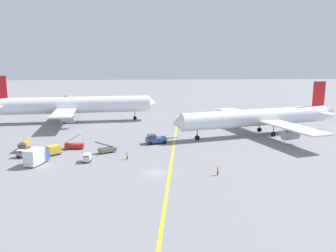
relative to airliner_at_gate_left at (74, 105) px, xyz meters
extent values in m
plane|color=gray|center=(26.42, -57.80, -5.79)|extent=(600.00, 600.00, 0.00)
cube|color=yellow|center=(30.41, -47.80, -5.78)|extent=(15.09, 119.17, 0.01)
cylinder|color=white|center=(0.43, 0.04, 0.09)|extent=(52.06, 11.04, 5.73)
cone|color=white|center=(27.35, 2.84, 0.09)|extent=(3.33, 5.53, 5.27)
cube|color=white|center=(-2.15, -0.22, -0.77)|extent=(10.83, 43.67, 0.44)
cube|color=white|center=(-23.81, -2.47, 0.66)|extent=(4.53, 13.26, 0.28)
cube|color=red|center=(-23.52, -2.44, 6.68)|extent=(4.41, 0.81, 7.45)
cylinder|color=#999EA3|center=(0.10, -12.16, -2.57)|extent=(4.45, 3.02, 2.60)
cylinder|color=#999EA3|center=(-2.40, 11.92, -2.57)|extent=(4.45, 3.02, 2.60)
cylinder|color=slate|center=(-3.49, 3.06, -3.81)|extent=(0.28, 0.28, 2.65)
cylinder|color=black|center=(-3.49, 3.06, -5.14)|extent=(1.35, 0.68, 1.30)
cylinder|color=slate|center=(-2.79, -3.71, -3.81)|extent=(0.28, 0.28, 2.65)
cylinder|color=black|center=(-2.79, -3.71, -5.14)|extent=(1.35, 0.68, 1.30)
cylinder|color=slate|center=(21.01, 2.18, -3.81)|extent=(0.28, 0.28, 2.65)
cylinder|color=black|center=(21.01, 2.18, -5.14)|extent=(1.35, 0.68, 1.30)
cylinder|color=white|center=(56.83, -25.50, -0.65)|extent=(46.67, 17.69, 4.86)
cone|color=white|center=(33.01, -32.34, -0.65)|extent=(3.93, 5.07, 4.47)
cone|color=white|center=(80.45, -18.71, -0.65)|extent=(4.53, 4.73, 3.89)
cube|color=white|center=(59.09, -24.85, -1.38)|extent=(18.92, 46.19, 0.44)
cube|color=white|center=(78.05, -19.40, -0.16)|extent=(6.67, 13.38, 0.28)
cube|color=red|center=(77.76, -19.48, 5.49)|extent=(4.33, 1.56, 7.42)
cylinder|color=#999EA3|center=(54.56, -12.68, -3.18)|extent=(4.75, 3.66, 2.60)
cylinder|color=#999EA3|center=(61.71, -37.56, -3.18)|extent=(4.75, 3.66, 2.60)
cylinder|color=slate|center=(60.99, -27.84, -3.99)|extent=(0.28, 0.28, 2.31)
cylinder|color=black|center=(60.99, -27.84, -5.14)|extent=(1.40, 0.89, 1.30)
cylinder|color=slate|center=(59.12, -21.30, -3.99)|extent=(0.28, 0.28, 2.31)
cylinder|color=black|center=(59.12, -21.30, -5.14)|extent=(1.40, 0.89, 1.30)
cylinder|color=slate|center=(38.70, -30.71, -3.99)|extent=(0.28, 0.28, 2.31)
cylinder|color=black|center=(38.70, -30.71, -5.14)|extent=(1.40, 0.89, 1.30)
cube|color=#2D4C8C|center=(27.40, -33.79, -4.78)|extent=(5.72, 4.00, 1.12)
cube|color=#333D47|center=(26.29, -34.06, -3.77)|extent=(2.36, 2.65, 0.90)
cylinder|color=#4C4C51|center=(31.47, -32.78, -4.67)|extent=(3.15, 0.97, 0.20)
sphere|color=orange|center=(26.29, -34.06, -3.14)|extent=(0.24, 0.24, 0.24)
cylinder|color=black|center=(25.92, -35.61, -5.34)|extent=(0.95, 0.51, 0.90)
cylinder|color=black|center=(25.24, -32.86, -5.34)|extent=(0.95, 0.51, 0.90)
cylinder|color=black|center=(29.55, -34.71, -5.34)|extent=(0.95, 0.51, 0.90)
cylinder|color=black|center=(28.87, -31.96, -5.34)|extent=(0.95, 0.51, 0.90)
cube|color=gray|center=(-2.87, -44.87, -4.99)|extent=(2.83, 1.95, 1.00)
cube|color=#B2B2B7|center=(-2.87, -44.87, -4.14)|extent=(2.97, 2.05, 0.12)
cylinder|color=black|center=(-2.00, -44.32, -5.49)|extent=(0.63, 0.31, 0.60)
cylinder|color=black|center=(-2.26, -45.70, -5.49)|extent=(0.63, 0.31, 0.60)
cylinder|color=black|center=(-3.48, -44.05, -5.49)|extent=(0.63, 0.31, 0.60)
cylinder|color=black|center=(-3.73, -45.42, -5.49)|extent=(0.63, 0.31, 0.60)
cube|color=#2D5199|center=(2.33, -48.59, -4.39)|extent=(2.94, 2.81, 2.20)
cube|color=silver|center=(1.55, -51.11, -3.89)|extent=(3.54, 4.72, 3.20)
cylinder|color=black|center=(1.31, -49.50, -5.49)|extent=(0.37, 0.63, 0.60)
cylinder|color=black|center=(2.65, -49.91, -5.49)|extent=(0.37, 0.63, 0.60)
cylinder|color=black|center=(0.87, -50.93, -5.49)|extent=(0.37, 0.63, 0.60)
cylinder|color=black|center=(2.21, -51.35, -5.49)|extent=(0.37, 0.63, 0.60)
cube|color=silver|center=(11.99, -49.12, -4.99)|extent=(1.56, 2.63, 1.00)
cube|color=#B2B2B7|center=(11.99, -49.12, -4.14)|extent=(1.64, 2.76, 0.12)
cylinder|color=black|center=(11.27, -48.38, -5.49)|extent=(0.21, 0.60, 0.60)
cylinder|color=black|center=(12.67, -48.35, -5.49)|extent=(0.21, 0.60, 0.60)
cylinder|color=black|center=(11.30, -49.88, -5.49)|extent=(0.21, 0.60, 0.60)
cylinder|color=black|center=(12.70, -49.85, -5.49)|extent=(0.21, 0.60, 0.60)
cylinder|color=orange|center=(-4.55, -38.25, -4.39)|extent=(2.27, 4.13, 2.00)
cube|color=#4C4C51|center=(-4.41, -40.24, -4.59)|extent=(1.88, 1.92, 1.80)
cylinder|color=black|center=(-3.80, -38.95, -5.49)|extent=(0.24, 0.61, 0.60)
cylinder|color=black|center=(-5.20, -39.05, -5.49)|extent=(0.24, 0.61, 0.60)
cylinder|color=black|center=(-3.91, -37.45, -5.49)|extent=(0.24, 0.61, 0.60)
cylinder|color=black|center=(-5.30, -37.55, -5.49)|extent=(0.24, 0.61, 0.60)
cube|color=#666B4C|center=(15.61, -42.08, -5.04)|extent=(4.37, 3.54, 0.90)
cube|color=black|center=(14.92, -42.47, -3.69)|extent=(4.02, 2.70, 1.83)
cylinder|color=black|center=(15.31, -43.05, -5.49)|extent=(0.62, 0.47, 0.60)
cylinder|color=black|center=(14.62, -41.84, -5.49)|extent=(0.62, 0.47, 0.60)
cylinder|color=black|center=(16.61, -42.31, -5.49)|extent=(0.62, 0.47, 0.60)
cylinder|color=black|center=(15.92, -41.10, -5.49)|extent=(0.62, 0.47, 0.60)
cube|color=red|center=(7.19, -37.85, -4.99)|extent=(4.53, 2.06, 1.00)
cube|color=silver|center=(6.89, -37.84, -3.09)|extent=(4.20, 1.46, 2.71)
cylinder|color=black|center=(7.95, -37.16, -5.49)|extent=(0.60, 0.21, 0.60)
cylinder|color=black|center=(7.93, -38.56, -5.49)|extent=(0.60, 0.21, 0.60)
cylinder|color=black|center=(6.45, -37.14, -5.49)|extent=(0.60, 0.21, 0.60)
cylinder|color=black|center=(6.43, -38.54, -5.49)|extent=(0.60, 0.21, 0.60)
cube|color=slate|center=(3.47, -43.10, -5.36)|extent=(3.86, 3.76, 0.25)
cube|color=gold|center=(3.47, -43.10, -4.44)|extent=(3.43, 3.34, 1.60)
cylinder|color=black|center=(3.35, -44.12, -5.49)|extent=(0.59, 0.54, 0.60)
cylinder|color=black|center=(2.44, -43.06, -5.49)|extent=(0.59, 0.54, 0.60)
cylinder|color=black|center=(4.49, -43.14, -5.49)|extent=(0.59, 0.54, 0.60)
cylinder|color=black|center=(3.58, -42.08, -5.49)|extent=(0.59, 0.54, 0.60)
cylinder|color=#2D3351|center=(20.52, -47.87, -5.36)|extent=(0.28, 0.28, 0.85)
cylinder|color=#D1E02D|center=(20.52, -47.87, -4.64)|extent=(0.36, 0.36, 0.60)
sphere|color=#9E704C|center=(20.52, -47.87, -4.22)|extent=(0.23, 0.23, 0.23)
cylinder|color=#F24C19|center=(20.27, -48.04, -4.52)|extent=(0.05, 0.05, 0.40)
cylinder|color=#4C4C51|center=(38.23, -59.67, -5.37)|extent=(0.28, 0.28, 0.83)
cylinder|color=orange|center=(38.23, -59.67, -4.67)|extent=(0.36, 0.36, 0.59)
sphere|color=#9E704C|center=(38.23, -59.67, -4.26)|extent=(0.22, 0.22, 0.22)
cylinder|color=#B7B7BC|center=(-6.46, 22.63, -1.34)|extent=(6.50, 16.21, 3.20)
cylinder|color=#99999E|center=(-8.15, 30.40, -1.34)|extent=(3.84, 3.84, 3.52)
cylinder|color=#595960|center=(-7.94, 29.42, -3.56)|extent=(0.70, 0.70, 4.45)
camera|label=1|loc=(24.38, -122.28, 16.09)|focal=37.26mm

